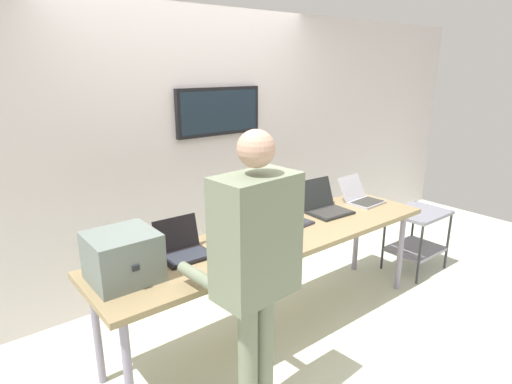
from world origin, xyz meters
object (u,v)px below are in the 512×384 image
(storage_cart, at_px, (417,231))
(laptop_station_0, at_px, (183,247))
(laptop_station_1, at_px, (238,231))
(laptop_station_3, at_px, (325,205))
(workbench, at_px, (276,242))
(equipment_box, at_px, (123,257))
(laptop_station_4, at_px, (361,197))
(person, at_px, (255,258))
(laptop_station_2, at_px, (285,216))

(storage_cart, bearing_deg, laptop_station_0, 174.51)
(laptop_station_1, distance_m, laptop_station_3, 0.94)
(laptop_station_0, distance_m, laptop_station_3, 1.39)
(laptop_station_3, bearing_deg, workbench, -168.75)
(storage_cart, bearing_deg, equipment_box, 176.84)
(laptop_station_0, distance_m, storage_cart, 2.55)
(workbench, relative_size, equipment_box, 7.35)
(workbench, xyz_separation_m, laptop_station_0, (-0.72, 0.12, 0.11))
(laptop_station_4, bearing_deg, laptop_station_3, 177.50)
(equipment_box, xyz_separation_m, laptop_station_0, (0.43, 0.08, -0.09))
(laptop_station_3, bearing_deg, laptop_station_4, -2.50)
(laptop_station_3, xyz_separation_m, person, (-1.37, -0.76, 0.19))
(laptop_station_0, xyz_separation_m, laptop_station_4, (1.85, -0.01, -0.00))
(laptop_station_2, xyz_separation_m, laptop_station_4, (0.92, -0.03, -0.01))
(laptop_station_2, relative_size, laptop_station_4, 1.00)
(laptop_station_3, relative_size, storage_cart, 0.60)
(laptop_station_4, bearing_deg, equipment_box, -178.30)
(laptop_station_1, height_order, laptop_station_2, laptop_station_2)
(workbench, bearing_deg, person, -138.39)
(laptop_station_2, relative_size, storage_cart, 0.58)
(laptop_station_0, bearing_deg, laptop_station_2, 1.26)
(laptop_station_2, height_order, storage_cart, laptop_station_2)
(laptop_station_0, bearing_deg, laptop_station_1, -0.22)
(laptop_station_4, bearing_deg, laptop_station_1, 179.65)
(workbench, height_order, laptop_station_0, laptop_station_0)
(laptop_station_0, bearing_deg, person, -88.47)
(person, bearing_deg, laptop_station_1, 59.64)
(laptop_station_3, relative_size, laptop_station_4, 1.03)
(equipment_box, distance_m, laptop_station_3, 1.83)
(laptop_station_1, xyz_separation_m, laptop_station_3, (0.94, 0.01, 0.00))
(laptop_station_3, height_order, laptop_station_4, laptop_station_3)
(laptop_station_0, height_order, laptop_station_1, laptop_station_1)
(workbench, bearing_deg, laptop_station_3, 11.25)
(laptop_station_0, xyz_separation_m, laptop_station_2, (0.93, 0.02, 0.00))
(laptop_station_4, relative_size, storage_cart, 0.58)
(storage_cart, bearing_deg, laptop_station_1, 173.35)
(workbench, bearing_deg, equipment_box, 177.74)
(equipment_box, distance_m, laptop_station_2, 1.37)
(workbench, height_order, equipment_box, equipment_box)
(workbench, bearing_deg, laptop_station_4, 5.71)
(laptop_station_0, relative_size, person, 0.19)
(workbench, xyz_separation_m, storage_cart, (1.78, -0.12, -0.32))
(equipment_box, distance_m, person, 0.81)
(workbench, distance_m, person, 0.98)
(laptop_station_3, xyz_separation_m, laptop_station_4, (0.46, -0.02, -0.01))
(person, relative_size, storage_cart, 2.77)
(laptop_station_4, xyz_separation_m, storage_cart, (0.65, -0.23, -0.43))
(laptop_station_2, xyz_separation_m, laptop_station_3, (0.46, -0.01, 0.00))
(laptop_station_2, bearing_deg, laptop_station_1, -177.33)
(laptop_station_1, relative_size, laptop_station_3, 1.00)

